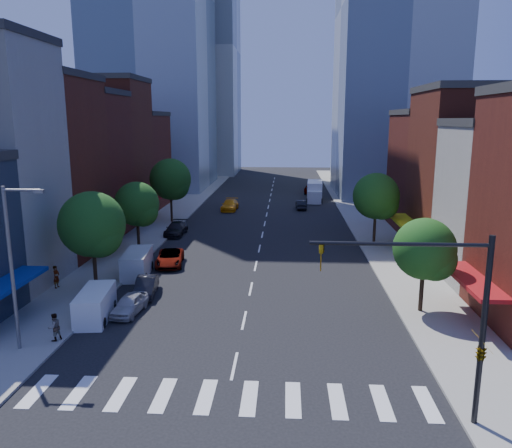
{
  "coord_description": "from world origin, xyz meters",
  "views": [
    {
      "loc": [
        2.56,
        -23.64,
        12.51
      ],
      "look_at": [
        0.39,
        12.02,
        5.0
      ],
      "focal_mm": 35.0,
      "sensor_mm": 36.0,
      "label": 1
    }
  ],
  "objects_px": {
    "box_truck": "(315,192)",
    "pedestrian_near": "(56,277)",
    "cargo_van_far": "(137,264)",
    "taxi": "(230,205)",
    "parked_car_third": "(170,258)",
    "cargo_van_near": "(95,305)",
    "traffic_car_far": "(309,189)",
    "parked_car_rear": "(176,229)",
    "traffic_car_oncoming": "(301,205)",
    "pedestrian_far": "(54,327)",
    "parked_car_second": "(146,286)",
    "parked_car_front": "(129,304)"
  },
  "relations": [
    {
      "from": "pedestrian_far",
      "to": "cargo_van_near",
      "type": "bearing_deg",
      "value": -163.1
    },
    {
      "from": "box_truck",
      "to": "pedestrian_far",
      "type": "distance_m",
      "value": 54.63
    },
    {
      "from": "cargo_van_far",
      "to": "traffic_car_oncoming",
      "type": "distance_m",
      "value": 34.85
    },
    {
      "from": "parked_car_second",
      "to": "traffic_car_far",
      "type": "xyz_separation_m",
      "value": [
        14.04,
        51.48,
        0.09
      ]
    },
    {
      "from": "parked_car_front",
      "to": "cargo_van_far",
      "type": "bearing_deg",
      "value": 109.11
    },
    {
      "from": "traffic_car_oncoming",
      "to": "box_truck",
      "type": "height_order",
      "value": "box_truck"
    },
    {
      "from": "cargo_van_near",
      "to": "cargo_van_far",
      "type": "bearing_deg",
      "value": 82.69
    },
    {
      "from": "parked_car_rear",
      "to": "pedestrian_near",
      "type": "distance_m",
      "value": 19.04
    },
    {
      "from": "taxi",
      "to": "traffic_car_far",
      "type": "distance_m",
      "value": 20.55
    },
    {
      "from": "parked_car_second",
      "to": "traffic_car_far",
      "type": "height_order",
      "value": "traffic_car_far"
    },
    {
      "from": "traffic_car_oncoming",
      "to": "pedestrian_near",
      "type": "height_order",
      "value": "pedestrian_near"
    },
    {
      "from": "cargo_van_near",
      "to": "traffic_car_far",
      "type": "bearing_deg",
      "value": 66.76
    },
    {
      "from": "box_truck",
      "to": "parked_car_second",
      "type": "bearing_deg",
      "value": -104.91
    },
    {
      "from": "parked_car_rear",
      "to": "traffic_car_far",
      "type": "distance_m",
      "value": 36.14
    },
    {
      "from": "cargo_van_far",
      "to": "traffic_car_far",
      "type": "xyz_separation_m",
      "value": [
        16.02,
        47.08,
        -0.27
      ]
    },
    {
      "from": "parked_car_third",
      "to": "pedestrian_near",
      "type": "distance_m",
      "value": 9.76
    },
    {
      "from": "parked_car_front",
      "to": "taxi",
      "type": "distance_m",
      "value": 38.32
    },
    {
      "from": "box_truck",
      "to": "cargo_van_far",
      "type": "bearing_deg",
      "value": -109.33
    },
    {
      "from": "taxi",
      "to": "box_truck",
      "type": "relative_size",
      "value": 0.66
    },
    {
      "from": "traffic_car_oncoming",
      "to": "traffic_car_far",
      "type": "height_order",
      "value": "traffic_car_far"
    },
    {
      "from": "taxi",
      "to": "box_truck",
      "type": "bearing_deg",
      "value": 37.65
    },
    {
      "from": "traffic_car_oncoming",
      "to": "pedestrian_far",
      "type": "distance_m",
      "value": 46.92
    },
    {
      "from": "box_truck",
      "to": "pedestrian_near",
      "type": "xyz_separation_m",
      "value": [
        -21.53,
        -42.85,
        -0.43
      ]
    },
    {
      "from": "cargo_van_far",
      "to": "taxi",
      "type": "distance_m",
      "value": 30.56
    },
    {
      "from": "parked_car_third",
      "to": "box_truck",
      "type": "relative_size",
      "value": 0.63
    },
    {
      "from": "parked_car_third",
      "to": "pedestrian_near",
      "type": "height_order",
      "value": "pedestrian_near"
    },
    {
      "from": "cargo_van_near",
      "to": "traffic_car_oncoming",
      "type": "xyz_separation_m",
      "value": [
        14.19,
        40.9,
        -0.29
      ]
    },
    {
      "from": "parked_car_third",
      "to": "box_truck",
      "type": "distance_m",
      "value": 38.88
    },
    {
      "from": "cargo_van_far",
      "to": "pedestrian_near",
      "type": "bearing_deg",
      "value": -150.22
    },
    {
      "from": "parked_car_rear",
      "to": "taxi",
      "type": "xyz_separation_m",
      "value": [
        4.21,
        15.58,
        0.04
      ]
    },
    {
      "from": "cargo_van_near",
      "to": "pedestrian_far",
      "type": "relative_size",
      "value": 2.88
    },
    {
      "from": "parked_car_third",
      "to": "cargo_van_near",
      "type": "relative_size",
      "value": 1.04
    },
    {
      "from": "parked_car_front",
      "to": "cargo_van_near",
      "type": "distance_m",
      "value": 2.2
    },
    {
      "from": "parked_car_rear",
      "to": "cargo_van_far",
      "type": "bearing_deg",
      "value": -88.8
    },
    {
      "from": "traffic_car_oncoming",
      "to": "traffic_car_far",
      "type": "bearing_deg",
      "value": -99.95
    },
    {
      "from": "pedestrian_far",
      "to": "parked_car_rear",
      "type": "bearing_deg",
      "value": -148.95
    },
    {
      "from": "parked_car_rear",
      "to": "pedestrian_near",
      "type": "height_order",
      "value": "pedestrian_near"
    },
    {
      "from": "parked_car_second",
      "to": "traffic_car_far",
      "type": "distance_m",
      "value": 53.36
    },
    {
      "from": "parked_car_rear",
      "to": "traffic_car_oncoming",
      "type": "bearing_deg",
      "value": 51.48
    },
    {
      "from": "box_truck",
      "to": "pedestrian_far",
      "type": "bearing_deg",
      "value": -105.18
    },
    {
      "from": "parked_car_third",
      "to": "pedestrian_near",
      "type": "bearing_deg",
      "value": -143.61
    },
    {
      "from": "cargo_van_near",
      "to": "taxi",
      "type": "xyz_separation_m",
      "value": [
        4.19,
        39.35,
        -0.2
      ]
    },
    {
      "from": "parked_car_rear",
      "to": "pedestrian_far",
      "type": "bearing_deg",
      "value": -90.96
    },
    {
      "from": "parked_car_third",
      "to": "cargo_van_far",
      "type": "relative_size",
      "value": 0.97
    },
    {
      "from": "taxi",
      "to": "traffic_car_oncoming",
      "type": "distance_m",
      "value": 10.12
    },
    {
      "from": "parked_car_second",
      "to": "box_truck",
      "type": "height_order",
      "value": "box_truck"
    },
    {
      "from": "parked_car_front",
      "to": "cargo_van_near",
      "type": "height_order",
      "value": "cargo_van_near"
    },
    {
      "from": "cargo_van_near",
      "to": "taxi",
      "type": "height_order",
      "value": "cargo_van_near"
    },
    {
      "from": "parked_car_second",
      "to": "parked_car_third",
      "type": "relative_size",
      "value": 0.82
    },
    {
      "from": "cargo_van_far",
      "to": "box_truck",
      "type": "height_order",
      "value": "box_truck"
    }
  ]
}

